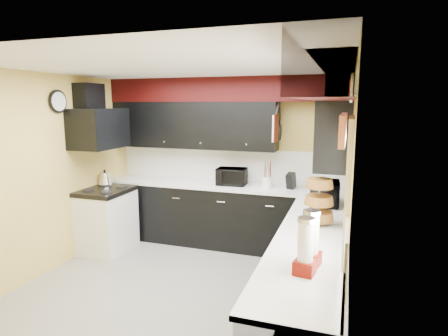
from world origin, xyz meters
name	(u,v)px	position (x,y,z in m)	size (l,w,h in m)	color
ground	(179,289)	(0.00, 0.00, 0.00)	(3.60, 3.60, 0.00)	gray
wall_back	(228,161)	(0.00, 1.80, 1.25)	(3.60, 0.06, 2.50)	#E0C666
wall_right	(349,196)	(1.80, 0.00, 1.25)	(0.06, 3.60, 2.50)	#E0C666
wall_left	(47,174)	(-1.80, 0.00, 1.25)	(0.06, 3.60, 2.50)	#E0C666
ceiling	(175,67)	(0.00, 0.00, 2.50)	(3.60, 3.60, 0.06)	white
cab_back	(221,216)	(0.00, 1.50, 0.45)	(3.60, 0.60, 0.90)	black
cab_right	(310,284)	(1.50, -0.30, 0.45)	(0.60, 3.00, 0.90)	black
counter_back	(221,185)	(0.00, 1.50, 0.92)	(3.62, 0.64, 0.04)	white
counter_right	(312,236)	(1.50, -0.30, 0.92)	(0.64, 3.02, 0.04)	white
splash_back	(227,165)	(0.00, 1.79, 1.19)	(3.60, 0.02, 0.50)	white
splash_right	(347,202)	(1.79, 0.00, 1.19)	(0.02, 3.60, 0.50)	white
upper_back	(193,125)	(-0.50, 1.62, 1.80)	(2.60, 0.35, 0.70)	black
upper_right	(336,132)	(1.62, 0.90, 1.80)	(0.35, 1.80, 0.70)	black
soffit_back	(224,90)	(0.00, 1.62, 2.33)	(3.60, 0.36, 0.35)	black
soffit_right	(334,80)	(1.62, -0.18, 2.33)	(0.36, 3.24, 0.35)	black
stove	(107,222)	(-1.50, 0.75, 0.43)	(0.60, 0.75, 0.86)	white
cooktop	(105,191)	(-1.50, 0.75, 0.89)	(0.62, 0.77, 0.06)	black
hood	(99,129)	(-1.55, 0.75, 1.78)	(0.50, 0.78, 0.55)	black
hood_duct	(89,98)	(-1.68, 0.75, 2.20)	(0.24, 0.40, 0.40)	black
window	(348,185)	(1.79, -0.90, 1.55)	(0.03, 0.86, 0.96)	white
valance	(343,128)	(1.73, -0.90, 1.95)	(0.04, 0.88, 0.20)	red
pan_top	(278,113)	(0.82, 1.55, 2.00)	(0.03, 0.22, 0.40)	black
pan_mid	(276,131)	(0.82, 1.42, 1.75)	(0.03, 0.28, 0.46)	black
pan_low	(279,132)	(0.82, 1.68, 1.72)	(0.03, 0.24, 0.42)	black
cut_board	(275,128)	(0.83, 1.30, 1.80)	(0.03, 0.26, 0.35)	white
baskets	(319,200)	(1.52, 0.05, 1.18)	(0.27, 0.27, 0.50)	brown
clock	(58,101)	(-1.77, 0.25, 2.15)	(0.03, 0.30, 0.30)	black
deco_plate	(352,88)	(1.77, -0.35, 2.25)	(0.03, 0.24, 0.24)	white
toaster_oven	(232,177)	(0.16, 1.51, 1.06)	(0.42, 0.35, 0.25)	black
microwave	(325,193)	(1.54, 0.82, 1.08)	(0.49, 0.33, 0.27)	black
utensil_crock	(267,182)	(0.70, 1.49, 1.02)	(0.15, 0.15, 0.15)	white
knife_block	(291,181)	(1.03, 1.51, 1.05)	(0.10, 0.14, 0.22)	black
kettle	(105,179)	(-1.68, 1.00, 1.01)	(0.20, 0.20, 0.18)	silver
dispenser_a	(311,240)	(1.54, -0.98, 1.14)	(0.15, 0.15, 0.39)	#610009
dispenser_b	(305,248)	(1.52, -1.14, 1.13)	(0.14, 0.14, 0.38)	#6B1503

